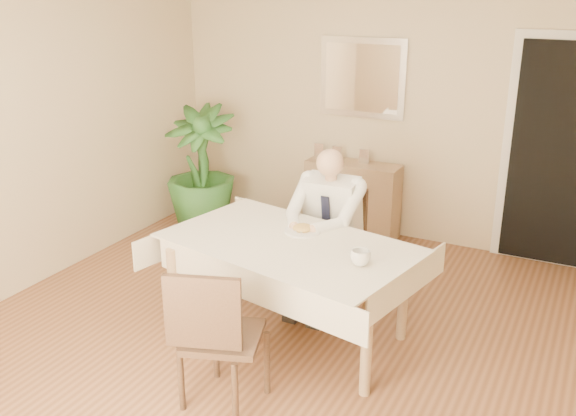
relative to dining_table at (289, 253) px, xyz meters
The scene contains 17 objects.
room 0.68m from the dining_table, 106.27° to the right, with size 5.00×5.02×2.60m.
doorway 2.70m from the dining_table, 56.43° to the left, with size 0.96×0.07×2.10m.
mirror 2.43m from the dining_table, 98.84° to the left, with size 0.86×0.04×0.76m.
dining_table is the anchor object (origin of this frame).
chair_far 0.90m from the dining_table, 90.00° to the left, with size 0.45×0.45×0.88m.
chair_near 0.92m from the dining_table, 90.98° to the right, with size 0.56×0.57×0.93m.
seated_man 0.59m from the dining_table, 90.00° to the left, with size 0.48×0.72×1.24m.
plate 0.23m from the dining_table, 88.69° to the left, with size 0.26×0.26×0.02m, color white.
food 0.24m from the dining_table, 88.69° to the left, with size 0.14×0.14×0.06m, color olive.
knife 0.19m from the dining_table, 73.36° to the left, with size 0.01×0.01×0.13m, color silver.
fork 0.19m from the dining_table, 103.22° to the left, with size 0.01×0.01×0.13m, color silver.
coffee_mug 0.60m from the dining_table, 12.39° to the right, with size 0.13×0.13×0.10m, color white.
sideboard 2.14m from the dining_table, 99.46° to the left, with size 0.93×0.32×0.74m, color #977E56.
photo_frame_left 2.28m from the dining_table, 109.16° to the left, with size 0.10×0.02×0.14m, color silver.
photo_frame_center 2.20m from the dining_table, 104.23° to the left, with size 0.10×0.02×0.14m, color silver.
photo_frame_right 2.15m from the dining_table, 96.82° to the left, with size 0.10×0.02×0.14m, color silver.
potted_palm 2.40m from the dining_table, 138.80° to the left, with size 0.71×0.71×1.26m, color #265721.
Camera 1 is at (1.90, -3.37, 2.45)m, focal length 40.00 mm.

